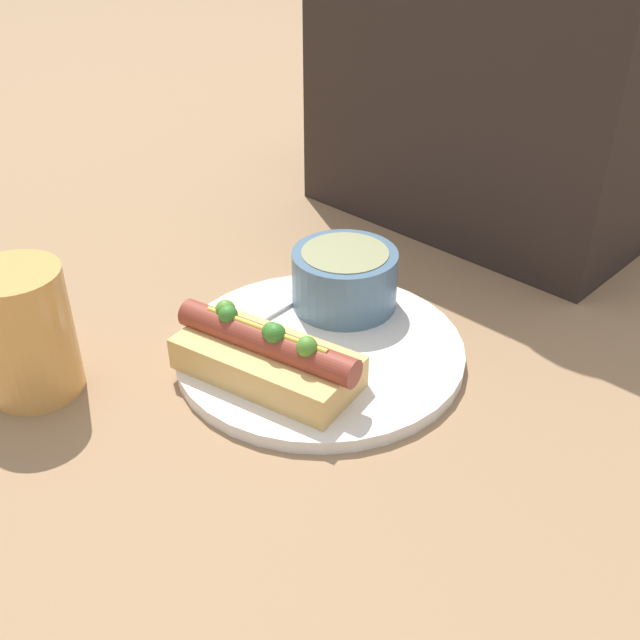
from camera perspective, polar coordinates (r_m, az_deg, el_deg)
The scene contains 7 objects.
ground_plane at distance 0.67m, azimuth 0.00°, elevation -2.74°, with size 4.00×4.00×0.00m, color #93704C.
dinner_plate at distance 0.67m, azimuth 0.00°, elevation -2.33°, with size 0.26×0.26×0.01m.
hot_dog at distance 0.62m, azimuth -3.94°, elevation -2.80°, with size 0.17×0.10×0.06m.
soup_bowl at distance 0.71m, azimuth 1.88°, elevation 3.34°, with size 0.10×0.10×0.06m.
spoon at distance 0.73m, azimuth -1.80°, elevation 1.70°, with size 0.03×0.16×0.01m.
drinking_glass at distance 0.65m, azimuth -21.51°, elevation -0.91°, with size 0.08×0.08×0.11m.
seated_diner at distance 0.87m, azimuth 12.62°, elevation 19.91°, with size 0.39×0.17×0.49m.
Camera 1 is at (0.38, -0.39, 0.39)m, focal length 42.00 mm.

